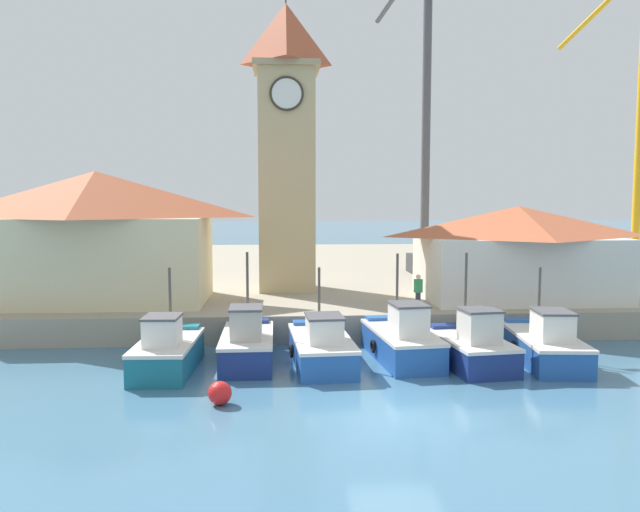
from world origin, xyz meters
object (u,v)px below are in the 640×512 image
at_px(clock_tower, 286,140).
at_px(mooring_buoy, 220,393).
at_px(fishing_boat_left_outer, 247,344).
at_px(fishing_boat_mid_right, 544,344).
at_px(fishing_boat_mid_left, 402,340).
at_px(dock_worker_near_tower, 418,292).
at_px(warehouse_left, 97,235).
at_px(fishing_boat_left_inner, 321,346).
at_px(port_crane_near, 636,154).
at_px(fishing_boat_center, 471,346).
at_px(port_crane_far, 424,142).
at_px(fishing_boat_far_left, 167,351).
at_px(warehouse_right, 517,251).

distance_m(clock_tower, mooring_buoy, 17.50).
height_order(fishing_boat_left_outer, fishing_boat_mid_right, fishing_boat_left_outer).
bearing_deg(fishing_boat_mid_left, dock_worker_near_tower, 68.05).
distance_m(warehouse_left, dock_worker_near_tower, 14.94).
distance_m(fishing_boat_left_outer, dock_worker_near_tower, 7.95).
height_order(fishing_boat_left_inner, clock_tower, clock_tower).
relative_size(fishing_boat_mid_left, port_crane_near, 0.24).
relative_size(fishing_boat_center, clock_tower, 0.27).
distance_m(fishing_boat_mid_right, clock_tower, 16.66).
distance_m(fishing_boat_left_inner, port_crane_far, 21.71).
height_order(fishing_boat_left_inner, fishing_boat_mid_right, fishing_boat_left_inner).
bearing_deg(fishing_boat_far_left, port_crane_far, 54.48).
relative_size(fishing_boat_far_left, fishing_boat_left_inner, 0.88).
bearing_deg(fishing_boat_left_outer, warehouse_right, 27.75).
xyz_separation_m(warehouse_left, dock_worker_near_tower, (14.34, -3.56, -2.27)).
xyz_separation_m(clock_tower, mooring_buoy, (-2.16, -15.02, -8.72)).
xyz_separation_m(fishing_boat_mid_left, port_crane_far, (4.85, 17.72, 8.90)).
xyz_separation_m(fishing_boat_center, warehouse_left, (-15.32, 7.85, 3.60)).
height_order(fishing_boat_mid_left, mooring_buoy, fishing_boat_mid_left).
bearing_deg(fishing_boat_mid_left, fishing_boat_far_left, -173.72).
bearing_deg(fishing_boat_left_inner, port_crane_far, 66.47).
height_order(fishing_boat_left_outer, port_crane_far, port_crane_far).
distance_m(fishing_boat_mid_left, port_crane_near, 29.99).
relative_size(warehouse_right, dock_worker_near_tower, 5.77).
bearing_deg(port_crane_near, clock_tower, -158.31).
distance_m(fishing_boat_left_outer, fishing_boat_left_inner, 2.72).
xyz_separation_m(warehouse_left, warehouse_right, (19.88, -0.31, -0.83)).
height_order(fishing_boat_center, port_crane_far, port_crane_far).
xyz_separation_m(fishing_boat_left_inner, warehouse_right, (9.92, 6.97, 2.82)).
xyz_separation_m(fishing_boat_far_left, fishing_boat_center, (10.79, -0.04, 0.01)).
distance_m(clock_tower, dock_worker_near_tower, 11.36).
distance_m(port_crane_far, dock_worker_near_tower, 16.66).
bearing_deg(mooring_buoy, warehouse_left, 120.15).
distance_m(fishing_boat_far_left, clock_tower, 14.70).
distance_m(fishing_boat_mid_left, fishing_boat_mid_right, 5.21).
bearing_deg(fishing_boat_mid_right, clock_tower, 130.32).
bearing_deg(fishing_boat_center, port_crane_far, 82.31).
height_order(fishing_boat_mid_right, warehouse_left, warehouse_left).
height_order(clock_tower, port_crane_near, port_crane_near).
height_order(fishing_boat_mid_right, mooring_buoy, fishing_boat_mid_right).
bearing_deg(warehouse_left, fishing_boat_left_inner, -36.15).
bearing_deg(fishing_boat_mid_left, port_crane_near, 44.52).
xyz_separation_m(fishing_boat_left_outer, fishing_boat_center, (8.06, -0.90, -0.02)).
xyz_separation_m(fishing_boat_left_outer, mooring_buoy, (-0.57, -4.58, -0.39)).
relative_size(port_crane_far, dock_worker_near_tower, 12.98).
height_order(fishing_boat_left_outer, warehouse_right, warehouse_right).
bearing_deg(warehouse_right, mooring_buoy, -139.60).
relative_size(warehouse_right, port_crane_far, 0.44).
bearing_deg(warehouse_left, fishing_boat_center, -27.12).
height_order(warehouse_right, port_crane_far, port_crane_far).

